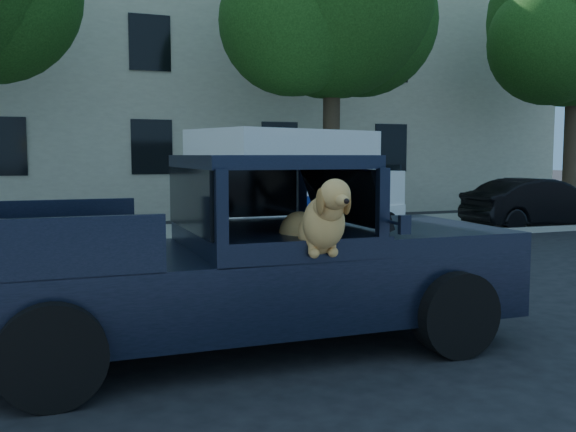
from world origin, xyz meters
name	(u,v)px	position (x,y,z in m)	size (l,w,h in m)	color
ground	(274,362)	(0.00, 0.00, 0.00)	(120.00, 120.00, 0.00)	black
far_sidewalk	(139,238)	(0.00, 9.20, 0.07)	(60.00, 4.00, 0.15)	gray
lane_stripes	(322,281)	(2.00, 3.40, 0.01)	(21.60, 0.14, 0.01)	silver
street_tree_mid	(333,7)	(5.03, 9.62, 5.71)	(6.00, 5.20, 8.60)	#332619
street_tree_right	(576,29)	(13.03, 9.62, 5.71)	(6.00, 5.20, 8.60)	#332619
building_main	(195,81)	(3.00, 16.50, 4.50)	(26.00, 6.00, 9.00)	beige
pickup_truck	(235,283)	(-0.21, 0.60, 0.67)	(5.51, 2.82, 1.97)	black
mail_truck	(296,197)	(2.99, 7.00, 1.08)	(4.94, 3.51, 2.47)	silver
parked_sedan	(539,204)	(10.33, 7.93, 0.67)	(4.08, 1.42, 1.35)	black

